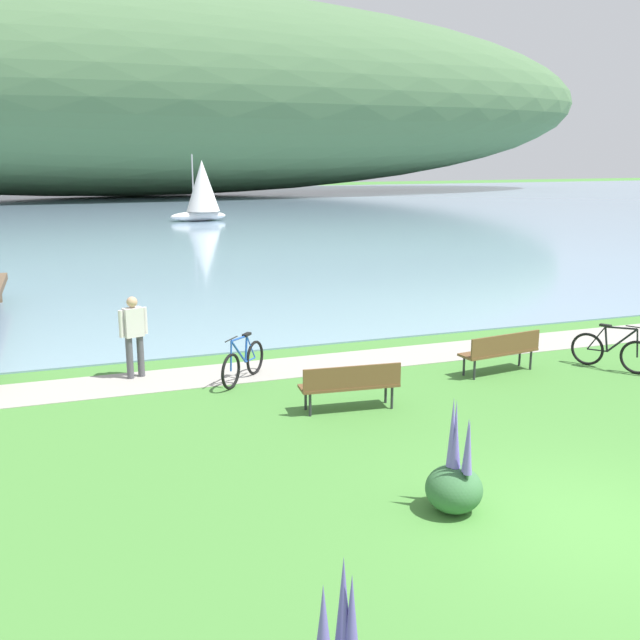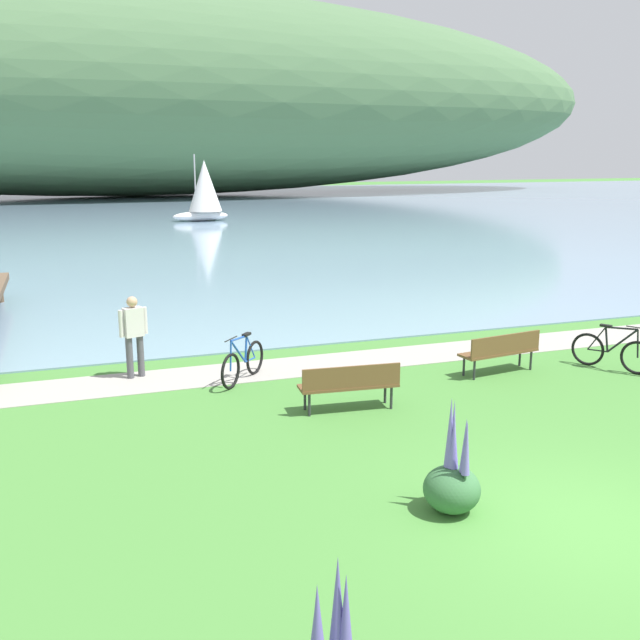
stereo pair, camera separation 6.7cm
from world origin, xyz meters
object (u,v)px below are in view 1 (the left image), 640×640
(park_bench_near_camera, at_px, (350,383))
(park_bench_further_along, at_px, (501,349))
(bicycle_beside_path, at_px, (612,351))
(person_at_shoreline, at_px, (134,332))
(bicycle_leaning_near_bench, at_px, (243,362))
(sailboat_toward_hillside, at_px, (202,190))

(park_bench_near_camera, xyz_separation_m, park_bench_further_along, (3.82, 1.06, 0.00))
(bicycle_beside_path, bearing_deg, person_at_shoreline, 163.92)
(bicycle_leaning_near_bench, bearing_deg, sailboat_toward_hillside, 80.72)
(park_bench_further_along, distance_m, sailboat_toward_hillside, 36.39)
(sailboat_toward_hillside, bearing_deg, person_at_shoreline, -102.83)
(park_bench_near_camera, height_order, bicycle_leaning_near_bench, bicycle_leaning_near_bench)
(bicycle_leaning_near_bench, distance_m, person_at_shoreline, 2.33)
(park_bench_further_along, xyz_separation_m, sailboat_toward_hillside, (0.51, 36.35, 1.58))
(park_bench_near_camera, bearing_deg, bicycle_beside_path, 4.76)
(park_bench_further_along, relative_size, bicycle_beside_path, 1.19)
(park_bench_further_along, height_order, bicycle_leaning_near_bench, bicycle_leaning_near_bench)
(park_bench_near_camera, relative_size, bicycle_beside_path, 1.18)
(park_bench_further_along, height_order, sailboat_toward_hillside, sailboat_toward_hillside)
(person_at_shoreline, relative_size, sailboat_toward_hillside, 0.39)
(park_bench_near_camera, xyz_separation_m, sailboat_toward_hillside, (4.33, 37.41, 1.58))
(park_bench_near_camera, bearing_deg, bicycle_leaning_near_bench, 121.03)
(park_bench_near_camera, relative_size, sailboat_toward_hillside, 0.42)
(park_bench_further_along, relative_size, bicycle_leaning_near_bench, 1.35)
(park_bench_further_along, distance_m, bicycle_beside_path, 2.47)
(park_bench_further_along, bearing_deg, sailboat_toward_hillside, 89.20)
(park_bench_near_camera, bearing_deg, sailboat_toward_hillside, 83.40)
(park_bench_near_camera, distance_m, person_at_shoreline, 4.79)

